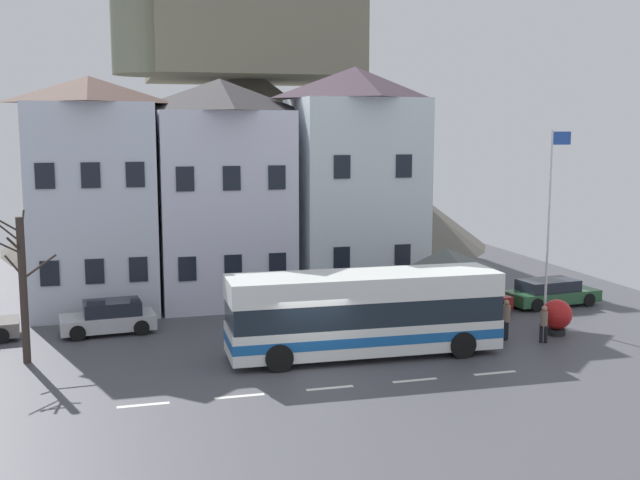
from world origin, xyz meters
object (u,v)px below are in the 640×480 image
Objects in this scene: harbour_buoy at (557,315)px; transit_bus at (364,314)px; pedestrian_01 at (491,310)px; bare_tree_00 at (23,286)px; pedestrian_00 at (506,318)px; pedestrian_03 at (431,312)px; townhouse_00 at (93,195)px; parked_car_01 at (550,293)px; hilltop_castle at (247,145)px; pedestrian_02 at (544,322)px; parked_car_02 at (465,300)px; townhouse_01 at (222,191)px; bus_shelter at (446,260)px; parked_car_00 at (109,318)px; flagpole at (550,214)px; public_bench at (426,303)px; townhouse_02 at (355,182)px.

transit_bus is at bearing -175.48° from harbour_buoy.
bare_tree_00 reaches higher than pedestrian_01.
pedestrian_00 is 1.98m from pedestrian_01.
transit_bus reaches higher than pedestrian_03.
parked_car_01 is (21.08, -4.98, -4.79)m from townhouse_00.
harbour_buoy is (7.56, -30.08, -6.43)m from hilltop_castle.
pedestrian_00 is 1.09× the size of pedestrian_02.
harbour_buoy is at bearing -74.48° from parked_car_02.
parked_car_02 is at bearing 39.14° from transit_bus.
pedestrian_02 is 4.51m from pedestrian_03.
townhouse_01 is 3.01× the size of bus_shelter.
parked_car_00 is (-9.21, 5.84, -0.92)m from transit_bus.
hilltop_castle is 7.49× the size of parked_car_01.
pedestrian_00 is 1.47m from pedestrian_02.
parked_car_01 is 5.67m from pedestrian_01.
hilltop_castle is 23.73× the size of harbour_buoy.
hilltop_castle reaches higher than pedestrian_01.
harbour_buoy is at bearing 38.49° from pedestrian_02.
townhouse_01 is 7.19× the size of pedestrian_02.
parked_car_02 is 2.69m from pedestrian_01.
hilltop_castle is 31.68m from harbour_buoy.
flagpole is 21.60m from bare_tree_00.
parked_car_01 is 1.13× the size of parked_car_02.
bus_shelter is at bearing 35.58° from transit_bus.
harbour_buoy is (3.85, -2.56, -2.06)m from bus_shelter.
transit_bus is 2.86× the size of bus_shelter.
townhouse_00 is 22.18m from parked_car_01.
townhouse_00 is 7.29× the size of harbour_buoy.
bus_shelter is at bearing 173.05° from flagpole.
transit_bus is at bearing 142.67° from parked_car_00.
bare_tree_00 is (-18.80, -2.80, 2.22)m from parked_car_02.
townhouse_00 is 2.30× the size of parked_car_01.
public_bench is (1.19, 3.32, -0.42)m from pedestrian_03.
townhouse_02 is 7.63× the size of pedestrian_02.
bus_shelter is at bearing -42.77° from townhouse_01.
bus_shelter is at bearing -26.60° from townhouse_00.
townhouse_00 is 3.01× the size of bus_shelter.
parked_car_01 is at bearing -3.57° from parked_car_02.
pedestrian_01 is (10.25, -8.59, -4.63)m from townhouse_01.
pedestrian_00 reaches higher than public_bench.
public_bench is (-6.40, 0.08, -0.16)m from parked_car_01.
pedestrian_01 is (-4.76, -3.06, 0.16)m from parked_car_01.
hilltop_castle is 27.75m from parked_car_00.
flagpole is at bearing 0.87° from bare_tree_00.
public_bench is 0.17× the size of flagpole.
flagpole reaches higher than harbour_buoy.
hilltop_castle is 28.11m from bus_shelter.
townhouse_00 is 1.00× the size of townhouse_01.
townhouse_00 is at bearing 157.72° from flagpole.
townhouse_01 reaches higher than public_bench.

